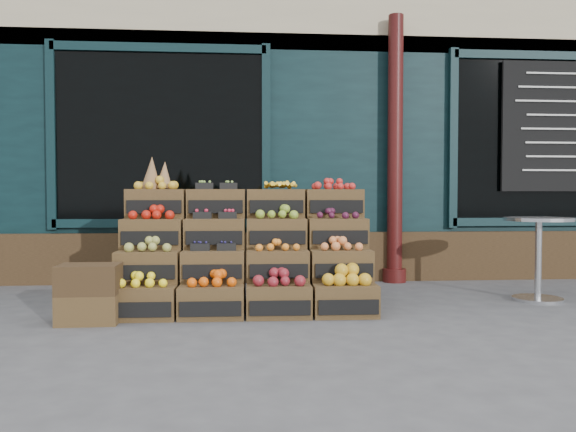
{
  "coord_description": "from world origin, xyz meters",
  "views": [
    {
      "loc": [
        -0.62,
        -4.6,
        1.04
      ],
      "look_at": [
        -0.2,
        0.7,
        0.85
      ],
      "focal_mm": 35.0,
      "sensor_mm": 36.0,
      "label": 1
    }
  ],
  "objects": [
    {
      "name": "bistro_table",
      "position": [
        2.29,
        0.73,
        0.52
      ],
      "size": [
        0.66,
        0.66,
        0.83
      ],
      "rotation": [
        0.0,
        0.0,
        0.4
      ],
      "color": "silver",
      "rests_on": "ground"
    },
    {
      "name": "ground",
      "position": [
        0.0,
        0.0,
        0.0
      ],
      "size": [
        60.0,
        60.0,
        0.0
      ],
      "primitive_type": "plane",
      "color": "#4A4A4D",
      "rests_on": "ground"
    },
    {
      "name": "shop_facade",
      "position": [
        0.0,
        5.11,
        2.4
      ],
      "size": [
        12.0,
        6.24,
        4.8
      ],
      "color": "black",
      "rests_on": "ground"
    },
    {
      "name": "crate_display",
      "position": [
        -0.6,
        0.67,
        0.44
      ],
      "size": [
        2.29,
        1.14,
        1.42
      ],
      "rotation": [
        0.0,
        0.0,
        -0.02
      ],
      "color": "#4A361D",
      "rests_on": "ground"
    },
    {
      "name": "spare_crates",
      "position": [
        -1.88,
        0.07,
        0.24
      ],
      "size": [
        0.49,
        0.34,
        0.48
      ],
      "rotation": [
        0.0,
        0.0,
        0.02
      ],
      "color": "#4A361D",
      "rests_on": "ground"
    },
    {
      "name": "shopkeeper",
      "position": [
        -1.19,
        2.95,
        1.07
      ],
      "size": [
        0.85,
        0.64,
        2.14
      ],
      "primitive_type": "imported",
      "rotation": [
        0.0,
        0.0,
        2.97
      ],
      "color": "#175024",
      "rests_on": "ground"
    }
  ]
}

